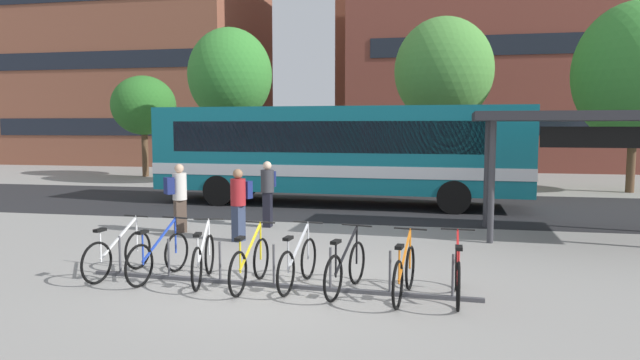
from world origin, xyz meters
name	(u,v)px	position (x,y,z in m)	size (l,w,h in m)	color
ground	(276,283)	(0.00, 0.00, 0.00)	(200.00, 200.00, 0.00)	gray
bus_lane_asphalt	(353,205)	(0.00, 9.31, 0.00)	(80.00, 7.20, 0.01)	#232326
city_bus	(340,151)	(-0.43, 9.30, 1.78)	(12.10, 2.98, 3.20)	#0F6070
bike_rack	(274,281)	(0.03, -0.24, 0.09)	(6.54, 0.41, 0.70)	#47474C
parked_bicycle_white_0	(118,254)	(-2.79, -0.13, 0.38)	(0.52, 1.71, 0.99)	black
parked_bicycle_blue_1	(159,257)	(-2.02, -0.16, 0.38)	(0.52, 1.71, 0.99)	black
parked_bicycle_white_2	(203,259)	(-1.20, -0.18, 0.38)	(0.54, 1.70, 0.99)	black
parked_bicycle_yellow_3	(250,264)	(-0.34, -0.33, 0.38)	(0.52, 1.72, 0.99)	black
parked_bicycle_silver_4	(298,264)	(0.41, -0.17, 0.38)	(0.52, 1.71, 0.99)	black
parked_bicycle_black_5	(346,268)	(1.20, -0.30, 0.38)	(0.58, 1.69, 0.99)	black
parked_bicycle_orange_6	(404,274)	(2.11, -0.45, 0.38)	(0.52, 1.71, 0.99)	black
parked_bicycle_red_7	(458,275)	(2.90, -0.36, 0.38)	(0.52, 1.72, 0.99)	black
transit_shelter	(614,121)	(6.49, 4.85, 2.71)	(6.20, 3.11, 2.91)	#38383D
commuter_navy_pack_0	(178,193)	(-3.51, 3.77, 0.96)	(0.58, 0.59, 1.68)	#47382D
commuter_navy_pack_1	(239,200)	(-1.73, 3.11, 0.94)	(0.47, 0.60, 1.64)	#2D3851
commuter_navy_pack_2	(268,189)	(-1.61, 4.96, 0.98)	(0.34, 0.52, 1.69)	black
street_tree_0	(444,71)	(2.97, 15.46, 4.89)	(4.10, 4.10, 7.11)	brown
street_tree_1	(230,76)	(-6.11, 14.55, 4.77)	(3.64, 3.64, 6.82)	brown
street_tree_2	(636,73)	(10.17, 14.85, 4.61)	(4.64, 4.64, 7.35)	brown
street_tree_3	(144,106)	(-11.88, 17.56, 3.62)	(3.24, 3.24, 5.14)	brown
building_left_wing	(142,17)	(-18.48, 29.82, 10.57)	(16.39, 12.16, 21.14)	brown
building_right_wing	(546,30)	(9.64, 29.84, 8.75)	(24.11, 12.68, 17.49)	brown
building_centre_block	(428,70)	(2.17, 43.78, 7.69)	(15.22, 11.92, 15.39)	brown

